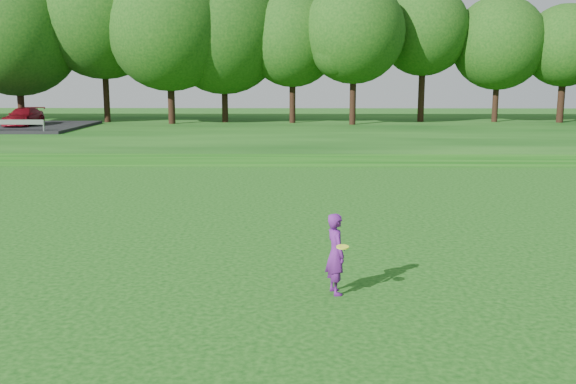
{
  "coord_description": "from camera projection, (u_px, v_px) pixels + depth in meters",
  "views": [
    {
      "loc": [
        2.73,
        -10.67,
        4.3
      ],
      "look_at": [
        2.48,
        5.5,
        1.3
      ],
      "focal_mm": 40.0,
      "sensor_mm": 36.0,
      "label": 1
    }
  ],
  "objects": [
    {
      "name": "treeline",
      "position": [
        261.0,
        21.0,
        47.19
      ],
      "size": [
        104.0,
        7.0,
        15.0
      ],
      "primitive_type": null,
      "color": "#0F3D0E",
      "rests_on": "berm"
    },
    {
      "name": "berm",
      "position": [
        259.0,
        131.0,
        44.69
      ],
      "size": [
        130.0,
        30.0,
        0.6
      ],
      "primitive_type": "cube",
      "color": "#0B3B0C",
      "rests_on": "ground"
    },
    {
      "name": "ground",
      "position": [
        143.0,
        321.0,
        11.32
      ],
      "size": [
        140.0,
        140.0,
        0.0
      ],
      "primitive_type": "plane",
      "color": "#0B3B0C",
      "rests_on": "ground"
    },
    {
      "name": "woman",
      "position": [
        336.0,
        254.0,
        12.59
      ],
      "size": [
        0.54,
        0.84,
        1.62
      ],
      "color": "#601A79",
      "rests_on": "ground"
    },
    {
      "name": "walking_path",
      "position": [
        241.0,
        163.0,
        30.97
      ],
      "size": [
        130.0,
        1.6,
        0.04
      ],
      "primitive_type": "cube",
      "color": "gray",
      "rests_on": "ground"
    }
  ]
}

